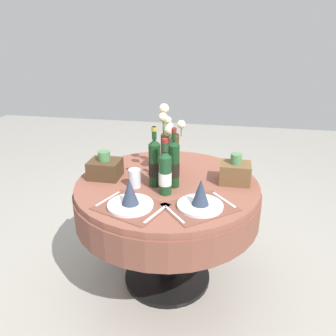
# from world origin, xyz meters

# --- Properties ---
(ground) EXTENTS (8.00, 8.00, 0.00)m
(ground) POSITION_xyz_m (0.00, 0.00, 0.00)
(ground) COLOR #9E998E
(dining_table) EXTENTS (1.13, 1.13, 0.73)m
(dining_table) POSITION_xyz_m (0.00, 0.00, 0.59)
(dining_table) COLOR brown
(dining_table) RESTS_ON ground
(place_setting_left) EXTENTS (0.41, 0.37, 0.16)m
(place_setting_left) POSITION_xyz_m (-0.13, -0.34, 0.77)
(place_setting_left) COLOR brown
(place_setting_left) RESTS_ON dining_table
(place_setting_right) EXTENTS (0.43, 0.42, 0.16)m
(place_setting_right) POSITION_xyz_m (0.23, -0.28, 0.77)
(place_setting_right) COLOR brown
(place_setting_right) RESTS_ON dining_table
(flower_vase) EXTENTS (0.17, 0.17, 0.44)m
(flower_vase) POSITION_xyz_m (-0.01, 0.14, 0.90)
(flower_vase) COLOR #47331E
(flower_vase) RESTS_ON dining_table
(wine_bottle_left) EXTENTS (0.07, 0.07, 0.32)m
(wine_bottle_left) POSITION_xyz_m (0.02, -0.15, 0.85)
(wine_bottle_left) COLOR #194223
(wine_bottle_left) RESTS_ON dining_table
(wine_bottle_centre) EXTENTS (0.07, 0.07, 0.35)m
(wine_bottle_centre) POSITION_xyz_m (0.05, -0.05, 0.87)
(wine_bottle_centre) COLOR #143819
(wine_bottle_centre) RESTS_ON dining_table
(wine_bottle_right) EXTENTS (0.07, 0.07, 0.36)m
(wine_bottle_right) POSITION_xyz_m (-0.06, -0.06, 0.87)
(wine_bottle_right) COLOR #143819
(wine_bottle_right) RESTS_ON dining_table
(tumbler_near_right) EXTENTS (0.07, 0.07, 0.11)m
(tumbler_near_right) POSITION_xyz_m (-0.17, -0.10, 0.78)
(tumbler_near_right) COLOR silver
(tumbler_near_right) RESTS_ON dining_table
(woven_basket_side_left) EXTENTS (0.19, 0.16, 0.17)m
(woven_basket_side_left) POSITION_xyz_m (-0.39, 0.00, 0.79)
(woven_basket_side_left) COLOR #47331E
(woven_basket_side_left) RESTS_ON dining_table
(woven_basket_side_right) EXTENTS (0.18, 0.15, 0.18)m
(woven_basket_side_right) POSITION_xyz_m (0.40, 0.07, 0.79)
(woven_basket_side_right) COLOR brown
(woven_basket_side_right) RESTS_ON dining_table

